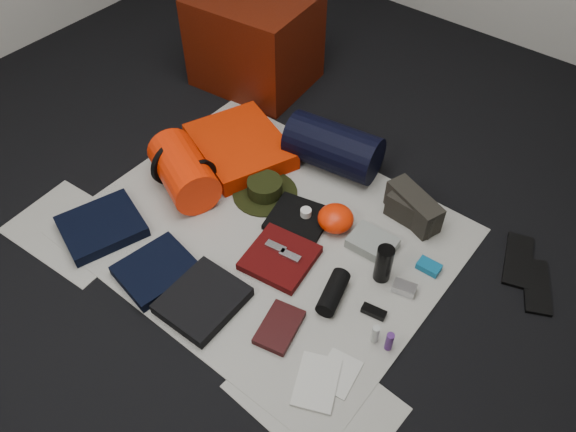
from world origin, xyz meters
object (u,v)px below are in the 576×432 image
Objects in this scene: water_bottle at (384,264)px; navy_duffel at (333,147)px; red_cabinet at (255,40)px; paperback_book at (279,327)px; compact_camera at (404,288)px; sleeping_pad at (240,146)px; stuff_sack at (184,171)px.

navy_duffel is at bearing 142.45° from water_bottle.
red_cabinet is at bearing 148.33° from navy_duffel.
navy_duffel is 2.19× the size of paperback_book.
paperback_book is at bearing -110.74° from water_bottle.
navy_duffel is at bearing 133.38° from compact_camera.
water_bottle is (1.00, -0.22, 0.04)m from sleeping_pad.
water_bottle is 1.91× the size of compact_camera.
compact_camera is 0.45× the size of paperback_book.
sleeping_pad reaches higher than compact_camera.
water_bottle is (1.03, 0.14, -0.02)m from stuff_sack.
stuff_sack reaches higher than water_bottle.
stuff_sack is (-0.03, -0.36, 0.07)m from sleeping_pad.
red_cabinet reaches higher than stuff_sack.
sleeping_pad is 0.49m from navy_duffel.
red_cabinet reaches higher than water_bottle.
paperback_book is (-0.18, -0.47, -0.08)m from water_bottle.
compact_camera reaches higher than paperback_book.
sleeping_pad is 1.11× the size of navy_duffel.
compact_camera is (1.49, -0.79, -0.24)m from red_cabinet.
red_cabinet is at bearing 123.60° from sleeping_pad.
red_cabinet is at bearing 120.99° from paperback_book.
water_bottle is (0.57, -0.44, -0.03)m from navy_duffel.
stuff_sack is at bearing 173.05° from compact_camera.
red_cabinet is 0.88m from navy_duffel.
red_cabinet reaches higher than paperback_book.
red_cabinet reaches higher than navy_duffel.
navy_duffel is 2.54× the size of water_bottle.
water_bottle reaches higher than paperback_book.
water_bottle is at bearing 164.83° from compact_camera.
navy_duffel is (0.43, 0.22, 0.07)m from sleeping_pad.
water_bottle is 0.51m from paperback_book.
stuff_sack reaches higher than sleeping_pad.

